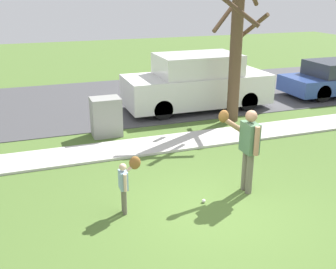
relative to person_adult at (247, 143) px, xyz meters
name	(u,v)px	position (x,y,z in m)	size (l,w,h in m)	color
ground_plane	(160,147)	(-0.86, 2.96, -1.07)	(48.00, 48.00, 0.00)	#4C6B2D
sidewalk_strip	(158,144)	(-0.86, 3.06, -1.04)	(36.00, 1.20, 0.06)	beige
road_surface	(117,100)	(-0.86, 8.06, -1.06)	(36.00, 6.80, 0.02)	#424244
person_adult	(247,143)	(0.00, 0.00, 0.00)	(0.70, 0.64, 1.75)	#6B6656
person_child	(127,179)	(-2.48, 0.02, -0.39)	(0.45, 0.40, 1.05)	#6B6656
baseball	(204,201)	(-0.99, -0.17, -1.04)	(0.07, 0.07, 0.07)	white
utility_cabinet	(106,117)	(-1.99, 4.34, -0.52)	(0.82, 0.64, 1.10)	gray
street_tree_near	(236,47)	(2.04, 4.34, 1.25)	(1.84, 1.88, 4.33)	brown
parked_van_white	(197,83)	(1.53, 6.02, -0.17)	(5.00, 1.95, 1.88)	silver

